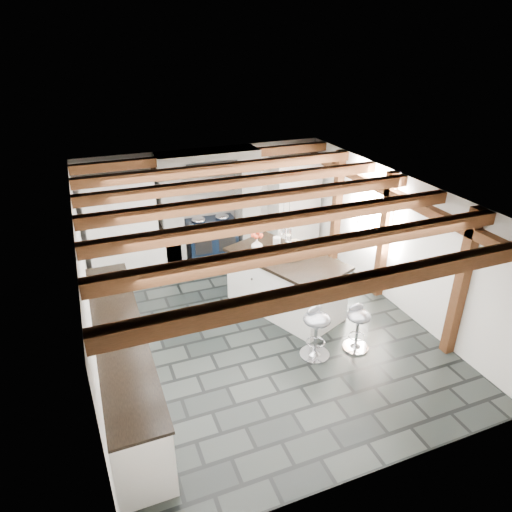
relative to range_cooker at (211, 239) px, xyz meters
name	(u,v)px	position (x,y,z in m)	size (l,w,h in m)	color
ground	(259,327)	(0.00, -2.68, -0.47)	(6.00, 6.00, 0.00)	black
room_shell	(197,240)	(-0.61, -1.26, 0.60)	(6.00, 6.03, 6.00)	white
range_cooker	(211,239)	(0.00, 0.00, 0.00)	(1.00, 0.63, 0.99)	black
kitchen_island	(285,283)	(0.63, -2.30, 0.04)	(1.75, 2.26, 1.33)	white
bar_stool_near	(358,323)	(1.16, -3.71, -0.01)	(0.40, 0.40, 0.74)	silver
bar_stool_far	(316,327)	(0.50, -3.64, 0.05)	(0.51, 0.51, 0.83)	silver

